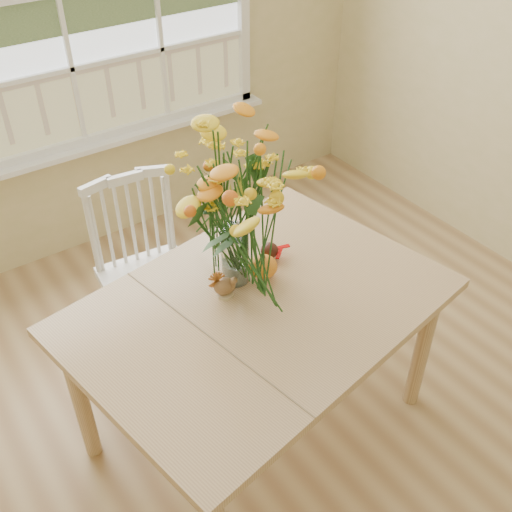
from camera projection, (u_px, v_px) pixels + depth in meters
floor at (320, 493)px, 2.54m from camera, size 4.00×4.50×0.01m
wall_back at (62, 30)px, 3.15m from camera, size 4.00×0.02×2.70m
dining_table at (259, 320)px, 2.39m from camera, size 1.58×1.25×0.77m
windsor_chair at (143, 260)px, 2.94m from camera, size 0.48×0.46×0.94m
flower_vase at (233, 203)px, 2.22m from camera, size 0.52×0.52×0.62m
pumpkin at (263, 267)px, 2.44m from camera, size 0.12×0.12×0.09m
turkey_figurine at (225, 286)px, 2.35m from camera, size 0.10×0.08×0.11m
dark_gourd at (269, 251)px, 2.54m from camera, size 0.12×0.08×0.07m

